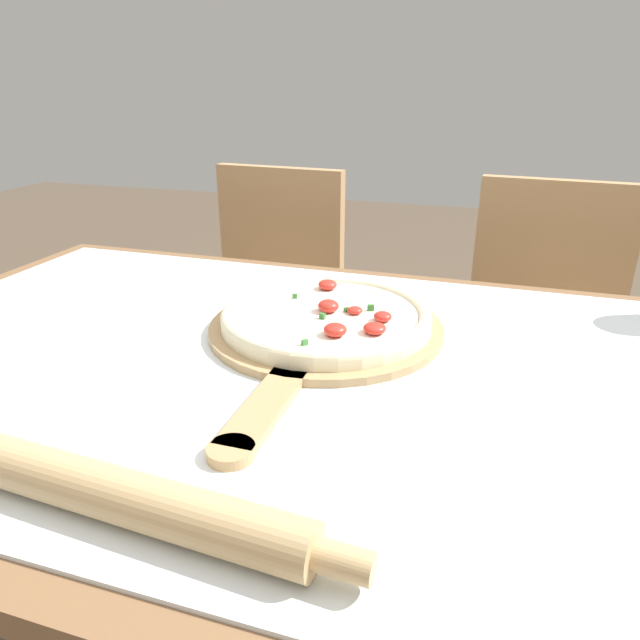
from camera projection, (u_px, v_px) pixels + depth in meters
name	position (u px, v px, depth m)	size (l,w,h in m)	color
dining_table	(286.00, 435.00, 0.81)	(1.34, 0.86, 0.77)	brown
towel_cloth	(284.00, 361.00, 0.77)	(1.26, 0.78, 0.00)	silver
pizza_peel	(322.00, 333.00, 0.83)	(0.35, 0.52, 0.01)	tan
pizza	(326.00, 316.00, 0.84)	(0.31, 0.31, 0.04)	beige
rolling_pin	(118.00, 495.00, 0.48)	(0.45, 0.07, 0.05)	tan
chair_left	(269.00, 305.00, 1.64)	(0.43, 0.43, 0.90)	tan
chair_right	(538.00, 337.00, 1.44)	(0.43, 0.43, 0.90)	tan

